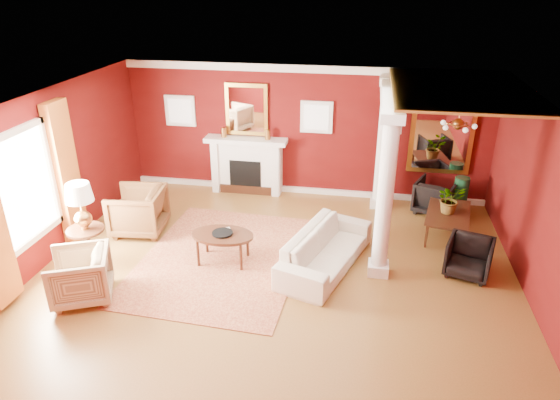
% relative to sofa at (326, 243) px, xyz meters
% --- Properties ---
extents(ground, '(8.00, 8.00, 0.00)m').
position_rel_sofa_xyz_m(ground, '(-0.80, -0.38, -0.44)').
color(ground, brown).
rests_on(ground, ground).
extents(room_shell, '(8.04, 7.04, 2.92)m').
position_rel_sofa_xyz_m(room_shell, '(-0.80, -0.38, 1.57)').
color(room_shell, '#580D0C').
rests_on(room_shell, ground).
extents(fireplace, '(1.85, 0.42, 1.29)m').
position_rel_sofa_xyz_m(fireplace, '(-2.10, 2.93, 0.20)').
color(fireplace, white).
rests_on(fireplace, ground).
extents(overmantel_mirror, '(0.95, 0.07, 1.15)m').
position_rel_sofa_xyz_m(overmantel_mirror, '(-2.10, 3.07, 1.46)').
color(overmantel_mirror, gold).
rests_on(overmantel_mirror, fireplace).
extents(flank_window_left, '(0.70, 0.07, 0.70)m').
position_rel_sofa_xyz_m(flank_window_left, '(-3.65, 3.08, 1.36)').
color(flank_window_left, white).
rests_on(flank_window_left, room_shell).
extents(flank_window_right, '(0.70, 0.07, 0.70)m').
position_rel_sofa_xyz_m(flank_window_right, '(-0.55, 3.08, 1.36)').
color(flank_window_right, white).
rests_on(flank_window_right, room_shell).
extents(left_window, '(0.21, 2.55, 2.60)m').
position_rel_sofa_xyz_m(left_window, '(-4.69, -0.98, 0.98)').
color(left_window, white).
rests_on(left_window, room_shell).
extents(column_front, '(0.36, 0.36, 2.80)m').
position_rel_sofa_xyz_m(column_front, '(0.90, -0.08, 0.98)').
color(column_front, white).
rests_on(column_front, ground).
extents(column_back, '(0.36, 0.36, 2.80)m').
position_rel_sofa_xyz_m(column_back, '(0.90, 2.62, 0.98)').
color(column_back, white).
rests_on(column_back, ground).
extents(header_beam, '(0.30, 3.20, 0.32)m').
position_rel_sofa_xyz_m(header_beam, '(0.90, 1.52, 2.18)').
color(header_beam, white).
rests_on(header_beam, column_front).
extents(amber_ceiling, '(2.30, 3.40, 0.04)m').
position_rel_sofa_xyz_m(amber_ceiling, '(2.05, 1.37, 2.43)').
color(amber_ceiling, gold).
rests_on(amber_ceiling, room_shell).
extents(dining_mirror, '(1.30, 0.07, 1.70)m').
position_rel_sofa_xyz_m(dining_mirror, '(2.10, 3.07, 1.11)').
color(dining_mirror, gold).
rests_on(dining_mirror, room_shell).
extents(chandelier, '(0.60, 0.62, 0.75)m').
position_rel_sofa_xyz_m(chandelier, '(2.10, 1.42, 1.80)').
color(chandelier, '#B17837').
rests_on(chandelier, room_shell).
extents(crown_trim, '(8.00, 0.08, 0.16)m').
position_rel_sofa_xyz_m(crown_trim, '(-0.80, 3.08, 2.38)').
color(crown_trim, white).
rests_on(crown_trim, room_shell).
extents(base_trim, '(8.00, 0.08, 0.12)m').
position_rel_sofa_xyz_m(base_trim, '(-0.80, 3.08, -0.38)').
color(base_trim, white).
rests_on(base_trim, ground).
extents(rug, '(2.92, 3.79, 0.01)m').
position_rel_sofa_xyz_m(rug, '(-1.84, -0.09, -0.44)').
color(rug, maroon).
rests_on(rug, ground).
extents(sofa, '(1.33, 2.37, 0.89)m').
position_rel_sofa_xyz_m(sofa, '(0.00, 0.00, 0.00)').
color(sofa, white).
rests_on(sofa, ground).
extents(armchair_leopard, '(1.00, 1.06, 0.99)m').
position_rel_sofa_xyz_m(armchair_leopard, '(-3.71, 0.62, 0.05)').
color(armchair_leopard, black).
rests_on(armchair_leopard, ground).
extents(armchair_stripe, '(1.09, 1.12, 0.89)m').
position_rel_sofa_xyz_m(armchair_stripe, '(-3.64, -1.61, 0.00)').
color(armchair_stripe, tan).
rests_on(armchair_stripe, ground).
extents(coffee_table, '(1.09, 1.09, 0.55)m').
position_rel_sofa_xyz_m(coffee_table, '(-1.78, -0.16, 0.06)').
color(coffee_table, black).
rests_on(coffee_table, ground).
extents(coffee_book, '(0.16, 0.10, 0.23)m').
position_rel_sofa_xyz_m(coffee_book, '(-1.81, -0.10, 0.22)').
color(coffee_book, black).
rests_on(coffee_book, coffee_table).
extents(side_table, '(0.62, 0.62, 1.55)m').
position_rel_sofa_xyz_m(side_table, '(-4.01, -0.71, 0.60)').
color(side_table, black).
rests_on(side_table, ground).
extents(dining_table, '(0.73, 1.45, 0.77)m').
position_rel_sofa_xyz_m(dining_table, '(2.22, 1.52, -0.06)').
color(dining_table, black).
rests_on(dining_table, ground).
extents(dining_chair_near, '(0.87, 0.84, 0.72)m').
position_rel_sofa_xyz_m(dining_chair_near, '(2.38, 0.16, -0.08)').
color(dining_chair_near, black).
rests_on(dining_chair_near, ground).
extents(dining_chair_far, '(0.97, 0.95, 0.79)m').
position_rel_sofa_xyz_m(dining_chair_far, '(2.06, 2.54, -0.05)').
color(dining_chair_far, black).
rests_on(dining_chair_far, ground).
extents(green_urn, '(0.34, 0.34, 0.81)m').
position_rel_sofa_xyz_m(green_urn, '(2.57, 2.60, -0.13)').
color(green_urn, '#123A20').
rests_on(green_urn, ground).
extents(potted_plant, '(0.67, 0.71, 0.44)m').
position_rel_sofa_xyz_m(potted_plant, '(2.19, 1.53, 0.55)').
color(potted_plant, '#26591E').
rests_on(potted_plant, dining_table).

